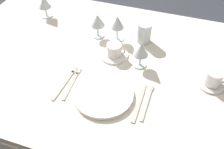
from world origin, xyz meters
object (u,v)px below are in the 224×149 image
at_px(wine_glass_centre, 117,23).
at_px(wine_glass_right, 98,21).
at_px(fork_inner, 66,81).
at_px(coffee_cup_right, 214,77).
at_px(wine_glass_left, 141,50).
at_px(coffee_cup_left, 114,50).
at_px(drink_tumbler, 144,34).
at_px(dinner_plate, 103,94).
at_px(dinner_knife, 139,103).
at_px(wine_glass_far, 44,3).
at_px(fork_outer, 73,82).
at_px(spoon_soup, 148,98).

distance_m(wine_glass_centre, wine_glass_right, 0.11).
bearing_deg(fork_inner, wine_glass_right, 87.71).
xyz_separation_m(coffee_cup_right, wine_glass_left, (-0.35, 0.02, 0.05)).
height_order(wine_glass_left, wine_glass_right, same).
bearing_deg(fork_inner, coffee_cup_left, 57.76).
relative_size(wine_glass_left, wine_glass_right, 0.99).
bearing_deg(wine_glass_right, drink_tumbler, 7.85).
xyz_separation_m(dinner_plate, wine_glass_centre, (-0.07, 0.41, 0.09)).
bearing_deg(wine_glass_centre, fork_inner, -108.03).
distance_m(fork_inner, dinner_knife, 0.36).
bearing_deg(wine_glass_far, dinner_plate, -41.90).
height_order(wine_glass_centre, drink_tumbler, wine_glass_centre).
bearing_deg(drink_tumbler, wine_glass_centre, -168.25).
xyz_separation_m(wine_glass_right, wine_glass_far, (-0.38, 0.09, -0.01)).
bearing_deg(drink_tumbler, coffee_cup_left, -123.60).
bearing_deg(fork_inner, drink_tumbler, 57.20).
xyz_separation_m(fork_outer, fork_inner, (-0.03, -0.01, 0.00)).
relative_size(coffee_cup_left, wine_glass_far, 0.77).
distance_m(dinner_knife, coffee_cup_left, 0.34).
bearing_deg(dinner_plate, wine_glass_far, 138.10).
relative_size(wine_glass_centre, drink_tumbler, 1.33).
bearing_deg(spoon_soup, drink_tumbler, 106.65).
bearing_deg(wine_glass_centre, dinner_plate, -80.59).
bearing_deg(wine_glass_right, wine_glass_far, 166.33).
bearing_deg(drink_tumbler, dinner_knife, -78.93).
distance_m(fork_inner, wine_glass_far, 0.60).
xyz_separation_m(fork_outer, wine_glass_centre, (0.10, 0.38, 0.10)).
bearing_deg(wine_glass_centre, spoon_soup, -54.34).
height_order(spoon_soup, wine_glass_far, wine_glass_far).
relative_size(coffee_cup_left, wine_glass_left, 0.73).
distance_m(dinner_knife, wine_glass_left, 0.26).
height_order(fork_inner, dinner_knife, same).
relative_size(fork_outer, coffee_cup_left, 2.10).
relative_size(dinner_knife, wine_glass_far, 1.71).
bearing_deg(dinner_knife, wine_glass_far, 145.46).
bearing_deg(wine_glass_left, dinner_plate, -112.64).
xyz_separation_m(spoon_soup, drink_tumbler, (-0.12, 0.39, 0.05)).
bearing_deg(wine_glass_far, coffee_cup_left, -23.64).
xyz_separation_m(fork_outer, wine_glass_right, (-0.01, 0.38, 0.10)).
xyz_separation_m(dinner_plate, coffee_cup_right, (0.45, 0.23, 0.04)).
distance_m(wine_glass_right, drink_tumbler, 0.26).
xyz_separation_m(coffee_cup_left, drink_tumbler, (0.11, 0.17, 0.01)).
bearing_deg(dinner_plate, spoon_soup, 14.70).
bearing_deg(wine_glass_right, dinner_plate, -66.26).
distance_m(dinner_plate, wine_glass_far, 0.75).
height_order(coffee_cup_left, wine_glass_centre, wine_glass_centre).
bearing_deg(drink_tumbler, fork_outer, -120.18).
height_order(wine_glass_right, drink_tumbler, wine_glass_right).
height_order(dinner_plate, wine_glass_right, wine_glass_right).
distance_m(fork_inner, wine_glass_left, 0.38).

